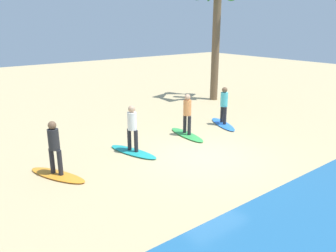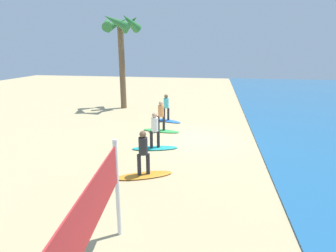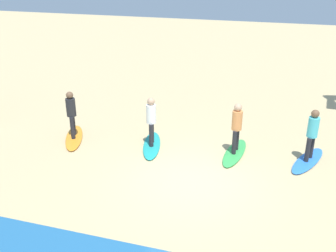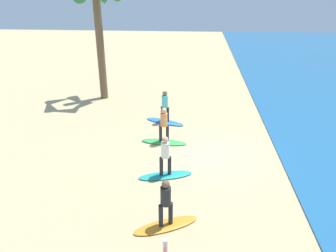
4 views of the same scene
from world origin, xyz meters
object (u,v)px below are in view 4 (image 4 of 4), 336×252
(surfboard_teal, at_px, (165,175))
(surfer_green, at_px, (164,122))
(surfboard_orange, at_px, (166,225))
(palm_tree, at_px, (97,2))
(surfer_teal, at_px, (165,153))
(surfboard_green, at_px, (164,142))
(surfer_blue, at_px, (165,104))
(surfboard_blue, at_px, (165,122))
(surfer_orange, at_px, (166,200))

(surfboard_teal, bearing_deg, surfer_green, 80.64)
(surfboard_orange, height_order, palm_tree, palm_tree)
(surfboard_teal, bearing_deg, palm_tree, 102.71)
(surfboard_teal, bearing_deg, surfer_teal, -59.69)
(palm_tree, bearing_deg, surfboard_green, 35.89)
(surfer_blue, bearing_deg, surfboard_teal, 4.27)
(surfboard_green, bearing_deg, surfboard_orange, -78.73)
(surfboard_green, relative_size, surfboard_teal, 1.00)
(surfboard_blue, height_order, surfer_green, surfer_green)
(surfer_green, xyz_separation_m, surfboard_orange, (5.54, 0.46, -0.99))
(surfboard_teal, relative_size, surfer_teal, 1.28)
(surfer_blue, height_order, surfer_orange, same)
(surfboard_blue, relative_size, surfer_blue, 1.28)
(surfer_teal, xyz_separation_m, surfer_orange, (2.80, 0.21, 0.00))
(surfboard_blue, distance_m, surfer_blue, 0.99)
(surfer_teal, bearing_deg, surfboard_blue, -175.73)
(surfer_green, height_order, surfer_teal, same)
(surfboard_green, distance_m, surfboard_teal, 2.75)
(palm_tree, bearing_deg, surfboard_orange, 22.17)
(surfboard_green, bearing_deg, palm_tree, 132.40)
(surfboard_orange, height_order, surfer_orange, surfer_orange)
(surfboard_orange, bearing_deg, surfboard_green, 70.48)
(surfer_blue, bearing_deg, surfboard_blue, 0.00)
(surfboard_blue, bearing_deg, surfer_teal, -63.41)
(surfboard_blue, distance_m, surfer_orange, 7.87)
(surfer_blue, distance_m, surfer_orange, 7.81)
(surfer_green, bearing_deg, surfer_blue, -177.03)
(surfboard_teal, distance_m, palm_tree, 10.98)
(surfer_orange, bearing_deg, surfer_green, -175.23)
(surfboard_teal, relative_size, surfer_orange, 1.28)
(surfer_teal, relative_size, surfboard_orange, 0.78)
(surfer_blue, distance_m, surfer_green, 2.25)
(palm_tree, bearing_deg, surfer_orange, 22.17)
(surfer_orange, bearing_deg, surfboard_orange, 0.00)
(surfer_blue, xyz_separation_m, surfboard_green, (2.25, 0.12, -0.99))
(surfboard_green, height_order, surfer_orange, surfer_orange)
(surfboard_orange, distance_m, palm_tree, 13.32)
(surfboard_blue, distance_m, surfboard_orange, 7.81)
(surfer_teal, bearing_deg, surfboard_green, -174.67)
(surfer_teal, distance_m, surfboard_orange, 2.98)
(surfboard_blue, height_order, palm_tree, palm_tree)
(surfboard_green, relative_size, surfer_teal, 1.28)
(surfboard_teal, distance_m, surfer_teal, 0.99)
(surfer_green, height_order, palm_tree, palm_tree)
(surfboard_teal, distance_m, surfboard_orange, 2.81)
(surfboard_green, xyz_separation_m, surfer_teal, (2.74, 0.26, 0.99))
(surfer_orange, bearing_deg, surfboard_teal, -175.78)
(surfboard_green, height_order, palm_tree, palm_tree)
(surfboard_teal, xyz_separation_m, palm_tree, (-8.41, -4.36, 5.55))
(surfer_blue, relative_size, surfer_green, 1.00)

